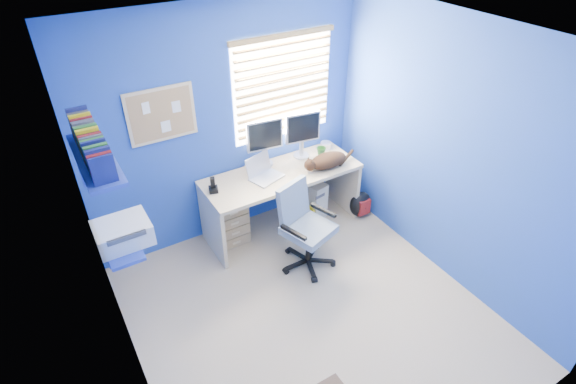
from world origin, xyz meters
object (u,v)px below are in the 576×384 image
cat (328,160)px  tower_pc (309,196)px  office_chair (305,237)px  desk (282,201)px  laptop (266,169)px

cat → tower_pc: bearing=106.9°
tower_pc → office_chair: bearing=-136.8°
desk → tower_pc: 0.46m
desk → cat: cat is taller
cat → office_chair: 0.90m
office_chair → laptop: bearing=98.2°
tower_pc → office_chair: office_chair is taller
cat → tower_pc: 0.65m
laptop → office_chair: size_ratio=0.36×
desk → office_chair: size_ratio=1.88×
tower_pc → office_chair: size_ratio=0.49×
desk → tower_pc: (0.43, 0.09, -0.14)m
desk → tower_pc: size_ratio=3.83×
desk → laptop: bearing=-177.0°
cat → tower_pc: (-0.07, 0.24, -0.59)m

